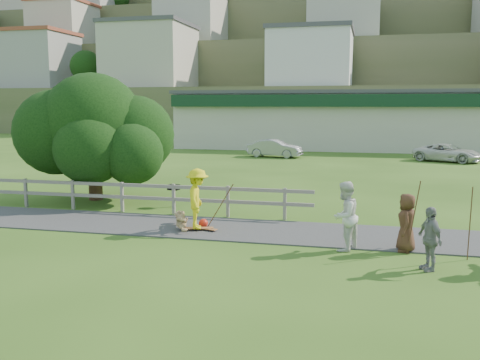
# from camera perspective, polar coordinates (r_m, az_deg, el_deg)

# --- Properties ---
(ground) EXTENTS (260.00, 260.00, 0.00)m
(ground) POSITION_cam_1_polar(r_m,az_deg,el_deg) (15.62, -4.42, -6.43)
(ground) COLOR #2E4F16
(ground) RESTS_ON ground
(path) EXTENTS (34.00, 3.00, 0.04)m
(path) POSITION_cam_1_polar(r_m,az_deg,el_deg) (17.01, -2.86, -5.14)
(path) COLOR #323234
(path) RESTS_ON ground
(fence) EXTENTS (15.05, 0.10, 1.10)m
(fence) POSITION_cam_1_polar(r_m,az_deg,el_deg) (20.23, -14.06, -1.22)
(fence) COLOR slate
(fence) RESTS_ON ground
(strip_mall) EXTENTS (32.50, 10.75, 5.10)m
(strip_mall) POSITION_cam_1_polar(r_m,az_deg,el_deg) (49.34, 12.80, 6.35)
(strip_mall) COLOR beige
(strip_mall) RESTS_ON ground
(hillside) EXTENTS (220.00, 67.00, 47.50)m
(hillside) POSITION_cam_1_polar(r_m,az_deg,el_deg) (106.31, 11.26, 13.61)
(hillside) COLOR #565E37
(hillside) RESTS_ON ground
(skater_rider) EXTENTS (0.96, 1.33, 1.86)m
(skater_rider) POSITION_cam_1_polar(r_m,az_deg,el_deg) (16.50, -4.56, -2.34)
(skater_rider) COLOR yellow
(skater_rider) RESTS_ON ground
(skater_fallen) EXTENTS (1.69, 1.03, 0.61)m
(skater_fallen) POSITION_cam_1_polar(r_m,az_deg,el_deg) (16.95, -6.23, -4.24)
(skater_fallen) COLOR tan
(skater_fallen) RESTS_ON ground
(spectator_a) EXTENTS (1.05, 1.14, 1.88)m
(spectator_a) POSITION_cam_1_polar(r_m,az_deg,el_deg) (14.60, 11.09, -3.81)
(spectator_a) COLOR silver
(spectator_a) RESTS_ON ground
(spectator_b) EXTENTS (0.73, 0.97, 1.54)m
(spectator_b) POSITION_cam_1_polar(r_m,az_deg,el_deg) (13.43, 19.57, -5.92)
(spectator_b) COLOR gray
(spectator_b) RESTS_ON ground
(spectator_c) EXTENTS (0.53, 0.79, 1.57)m
(spectator_c) POSITION_cam_1_polar(r_m,az_deg,el_deg) (14.92, 17.34, -4.37)
(spectator_c) COLOR #4C2E1E
(spectator_c) RESTS_ON ground
(car_silver) EXTENTS (4.18, 2.04, 1.32)m
(car_silver) POSITION_cam_1_polar(r_m,az_deg,el_deg) (39.78, 3.75, 3.39)
(car_silver) COLOR #94959B
(car_silver) RESTS_ON ground
(car_white) EXTENTS (4.87, 3.71, 1.23)m
(car_white) POSITION_cam_1_polar(r_m,az_deg,el_deg) (39.18, 21.26, 2.72)
(car_white) COLOR silver
(car_white) RESTS_ON ground
(tree) EXTENTS (6.61, 6.61, 4.20)m
(tree) POSITION_cam_1_polar(r_m,az_deg,el_deg) (22.62, -15.29, 3.21)
(tree) COLOR black
(tree) RESTS_ON ground
(bbq) EXTENTS (0.44, 0.36, 0.87)m
(bbq) POSITION_cam_1_polar(r_m,az_deg,el_deg) (20.63, -7.08, -1.67)
(bbq) COLOR black
(bbq) RESTS_ON ground
(longboard_rider) EXTENTS (1.00, 0.50, 0.11)m
(longboard_rider) POSITION_cam_1_polar(r_m,az_deg,el_deg) (16.68, -4.53, -5.30)
(longboard_rider) COLOR brown
(longboard_rider) RESTS_ON ground
(longboard_fallen) EXTENTS (0.83, 0.43, 0.09)m
(longboard_fallen) POSITION_cam_1_polar(r_m,az_deg,el_deg) (16.67, -3.73, -5.33)
(longboard_fallen) COLOR brown
(longboard_fallen) RESTS_ON ground
(helmet) EXTENTS (0.30, 0.30, 0.30)m
(helmet) POSITION_cam_1_polar(r_m,az_deg,el_deg) (17.12, -3.93, -4.62)
(helmet) COLOR red
(helmet) RESTS_ON ground
(pole_rider) EXTENTS (0.03, 0.03, 1.70)m
(pole_rider) POSITION_cam_1_polar(r_m,az_deg,el_deg) (16.72, -2.17, -2.45)
(pole_rider) COLOR #513220
(pole_rider) RESTS_ON ground
(pole_spec_left) EXTENTS (0.03, 0.03, 1.97)m
(pole_spec_left) POSITION_cam_1_polar(r_m,az_deg,el_deg) (14.64, 18.03, -3.82)
(pole_spec_left) COLOR #513220
(pole_spec_left) RESTS_ON ground
(pole_spec_right) EXTENTS (0.03, 0.03, 1.88)m
(pole_spec_right) POSITION_cam_1_polar(r_m,az_deg,el_deg) (14.63, 23.32, -4.30)
(pole_spec_right) COLOR #513220
(pole_spec_right) RESTS_ON ground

